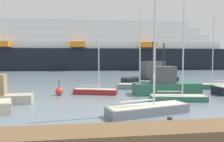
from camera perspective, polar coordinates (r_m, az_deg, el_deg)
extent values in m
plane|color=slate|center=(14.91, 8.95, -10.17)|extent=(600.00, 600.00, 0.00)
cube|color=brown|center=(10.48, 16.78, -14.74)|extent=(24.33, 1.90, 0.54)
cylinder|color=#423323|center=(11.38, 14.55, -12.93)|extent=(0.24, 0.24, 0.65)
cube|color=maroon|center=(21.36, -4.27, -5.31)|extent=(4.25, 2.16, 0.47)
cube|color=beige|center=(21.32, -4.27, -4.64)|extent=(4.07, 2.04, 0.04)
cylinder|color=silver|center=(21.03, -3.43, 4.22)|extent=(0.10, 0.10, 6.60)
cylinder|color=silver|center=(21.42, -5.84, -3.71)|extent=(1.81, 0.62, 0.08)
cube|color=gray|center=(14.10, 9.21, -9.83)|extent=(5.47, 2.76, 0.55)
cube|color=beige|center=(14.04, 9.23, -8.66)|extent=(5.24, 2.59, 0.04)
cylinder|color=silver|center=(14.03, 10.90, 9.73)|extent=(0.13, 0.13, 9.01)
cylinder|color=silver|center=(13.58, 6.48, -7.63)|extent=(2.32, 0.73, 0.10)
cube|color=gray|center=(25.22, 8.13, -3.91)|extent=(5.92, 2.45, 0.51)
cube|color=beige|center=(25.19, 8.14, -3.29)|extent=(5.67, 2.29, 0.04)
cylinder|color=silver|center=(24.98, 7.17, 5.85)|extent=(0.14, 0.14, 8.04)
cylinder|color=silver|center=(25.25, 10.03, -2.54)|extent=(2.57, 0.55, 0.11)
cube|color=#2D6B51|center=(27.37, 24.86, -3.62)|extent=(4.31, 1.90, 0.51)
cube|color=beige|center=(27.34, 24.88, -3.05)|extent=(4.13, 1.78, 0.04)
cylinder|color=silver|center=(27.05, 24.43, 4.71)|extent=(0.10, 0.10, 7.41)
cylinder|color=silver|center=(27.55, 26.05, -2.34)|extent=(1.86, 0.38, 0.08)
cube|color=#2D6B51|center=(18.93, 16.50, -6.70)|extent=(4.62, 2.06, 0.41)
cube|color=beige|center=(18.89, 16.51, -6.04)|extent=(4.42, 1.93, 0.04)
cylinder|color=silver|center=(18.74, 17.77, 5.20)|extent=(0.11, 0.11, 7.42)
cylinder|color=silver|center=(18.69, 14.60, -5.08)|extent=(1.99, 0.42, 0.09)
cube|color=black|center=(28.57, 9.72, -2.57)|extent=(7.45, 3.96, 0.98)
cube|color=#4C5156|center=(28.64, 10.36, 0.44)|extent=(3.02, 2.33, 2.01)
cylinder|color=#262626|center=(28.60, 10.41, 4.94)|extent=(0.14, 0.14, 2.49)
cube|color=#2D6B51|center=(22.02, 13.75, -4.34)|extent=(6.26, 2.12, 1.07)
cube|color=#4C5156|center=(21.77, 13.03, -0.91)|extent=(2.05, 1.59, 1.59)
cylinder|color=#262626|center=(21.71, 13.10, 4.07)|extent=(0.12, 0.12, 2.19)
sphere|color=red|center=(21.34, -13.38, -5.09)|extent=(0.70, 0.70, 0.70)
cylinder|color=black|center=(21.24, -13.41, -3.20)|extent=(0.06, 0.06, 0.71)
cube|color=black|center=(66.11, -16.44, 2.90)|extent=(105.35, 17.30, 5.78)
cube|color=white|center=(66.19, -16.50, 6.22)|extent=(96.91, 15.33, 1.89)
cube|color=white|center=(66.30, -16.53, 7.85)|extent=(91.09, 14.41, 1.89)
cube|color=white|center=(66.48, -16.56, 9.47)|extent=(85.28, 13.49, 1.89)
cube|color=white|center=(66.70, -16.59, 11.09)|extent=(79.46, 12.57, 1.89)
cube|color=orange|center=(61.18, -26.35, 6.22)|extent=(3.85, 3.03, 1.32)
cube|color=orange|center=(57.57, -8.78, 6.74)|extent=(3.85, 3.03, 1.32)
cube|color=orange|center=(59.67, 9.27, 6.62)|extent=(3.85, 3.03, 1.32)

